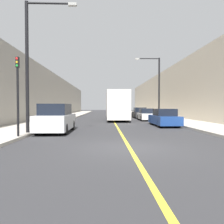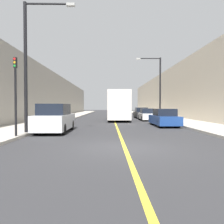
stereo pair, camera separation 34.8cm
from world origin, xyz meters
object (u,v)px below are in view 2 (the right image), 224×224
Objects in this scene: parked_suv_left at (55,119)px; traffic_light at (16,93)px; bus at (117,105)px; car_right_near at (164,118)px; car_right_far at (141,113)px; car_right_mid at (148,115)px; street_lamp_right at (158,84)px; street_lamp_left at (30,58)px.

traffic_light is (-1.28, -3.18, 1.53)m from parked_suv_left.
car_right_near is (3.74, -9.39, -1.18)m from bus.
car_right_far is at bearing 90.19° from car_right_near.
car_right_near is 7.69m from car_right_mid.
bus is 5.82m from street_lamp_right.
car_right_far is at bearing 89.72° from car_right_mid.
car_right_near reaches higher than car_right_mid.
parked_suv_left is at bearing 53.82° from street_lamp_left.
parked_suv_left is 0.62× the size of street_lamp_left.
parked_suv_left is 1.11× the size of car_right_mid.
street_lamp_right is at bearing 54.43° from traffic_light.
street_lamp_left is 1.88× the size of traffic_light.
bus is 5.50m from car_right_far.
car_right_far is 6.79m from street_lamp_right.
bus reaches higher than car_right_mid.
car_right_mid is at bearing 57.47° from traffic_light.
street_lamp_left reaches higher than traffic_light.
car_right_mid is at bearing 54.98° from parked_suv_left.
bus is 2.87× the size of traffic_light.
street_lamp_right is (10.74, 13.59, -0.12)m from street_lamp_left.
traffic_light is (-0.18, -1.69, -2.24)m from street_lamp_left.
car_right_near is at bearing 37.47° from traffic_light.
car_right_far is (3.69, 3.90, -1.16)m from bus.
street_lamp_right reaches higher than traffic_light.
traffic_light reaches higher than car_right_far.
bus is 2.46× the size of parked_suv_left.
street_lamp_left is (-1.09, -1.49, 3.77)m from parked_suv_left.
street_lamp_left is at bearing 83.75° from traffic_light.
parked_suv_left is 1.13× the size of car_right_far.
car_right_near is 0.63× the size of street_lamp_right.
street_lamp_left reaches higher than car_right_near.
car_right_near is at bearing 26.85° from parked_suv_left.
parked_suv_left is 1.16× the size of traffic_light.
parked_suv_left is 4.20m from street_lamp_left.
street_lamp_right is at bearing -77.20° from car_right_far.
car_right_near is 11.84m from street_lamp_left.
street_lamp_left reaches higher than street_lamp_right.
street_lamp_right is (1.20, 7.82, 3.84)m from car_right_near.
bus is at bearing 111.71° from car_right_near.
street_lamp_left is at bearing -110.97° from bus.
street_lamp_right is 18.91m from traffic_light.
parked_suv_left is 15.90m from street_lamp_right.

